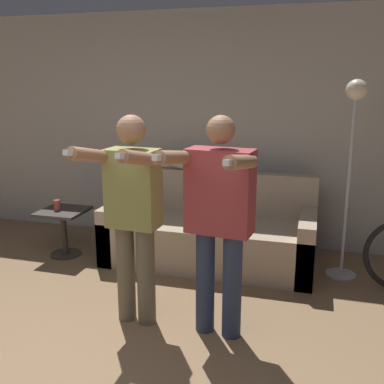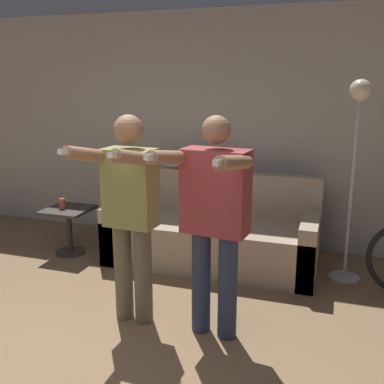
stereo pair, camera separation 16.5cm
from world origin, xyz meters
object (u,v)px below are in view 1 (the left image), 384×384
at_px(side_table, 64,223).
at_px(floor_lamp, 352,140).
at_px(cup, 57,205).
at_px(person_left, 132,208).
at_px(cat, 187,163).
at_px(couch, 210,235).
at_px(person_right, 219,213).

bearing_deg(side_table, floor_lamp, 5.07).
bearing_deg(cup, side_table, 19.95).
height_order(floor_lamp, cup, floor_lamp).
xyz_separation_m(person_left, cup, (-1.33, 1.06, -0.37)).
bearing_deg(cat, couch, -43.39).
height_order(person_left, side_table, person_left).
relative_size(couch, person_right, 1.30).
height_order(person_right, cup, person_right).
distance_m(couch, person_right, 1.53).
bearing_deg(person_left, couch, 82.09).
relative_size(cat, floor_lamp, 0.28).
xyz_separation_m(person_right, cat, (-0.72, 1.66, 0.03)).
distance_m(couch, cat, 0.83).
xyz_separation_m(person_left, floor_lamp, (1.59, 1.34, 0.39)).
height_order(person_right, cat, person_right).
distance_m(floor_lamp, cup, 3.03).
bearing_deg(couch, floor_lamp, 0.17).
relative_size(person_left, cat, 3.06).
bearing_deg(person_right, person_left, -173.14).
bearing_deg(person_left, cup, 144.96).
distance_m(couch, cup, 1.65).
relative_size(person_right, cat, 3.08).
bearing_deg(cat, cup, -154.73).
xyz_separation_m(cat, cup, (-1.26, -0.59, -0.42)).
xyz_separation_m(couch, cup, (-1.60, -0.27, 0.27)).
bearing_deg(cup, person_left, -38.64).
xyz_separation_m(person_right, cup, (-1.98, 1.06, -0.38)).
distance_m(cat, side_table, 1.47).
distance_m(person_left, cat, 1.66).
bearing_deg(side_table, couch, 9.17).
xyz_separation_m(person_left, cat, (-0.07, 1.66, 0.05)).
distance_m(person_left, cup, 1.74).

